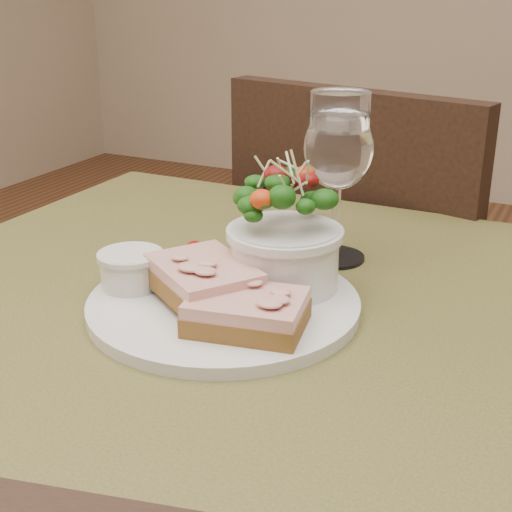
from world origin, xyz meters
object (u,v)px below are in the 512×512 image
at_px(cafe_table, 234,408).
at_px(sandwich_back, 204,279).
at_px(salad_bowl, 285,230).
at_px(chair_far, 383,399).
at_px(dinner_plate, 224,304).
at_px(sandwich_front, 247,312).
at_px(ramekin, 131,268).
at_px(wine_glass, 338,153).

height_order(cafe_table, sandwich_back, sandwich_back).
bearing_deg(salad_bowl, chair_far, 93.32).
xyz_separation_m(chair_far, dinner_plate, (-0.01, -0.61, 0.46)).
relative_size(sandwich_front, ramekin, 1.88).
distance_m(dinner_plate, sandwich_back, 0.04).
bearing_deg(wine_glass, sandwich_back, -108.93).
bearing_deg(dinner_plate, sandwich_front, -42.78).
xyz_separation_m(chair_far, sandwich_front, (0.04, -0.65, 0.48)).
bearing_deg(sandwich_front, ramekin, 158.15).
xyz_separation_m(cafe_table, wine_glass, (0.03, 0.18, 0.22)).
xyz_separation_m(sandwich_front, salad_bowl, (-0.01, 0.10, 0.04)).
bearing_deg(sandwich_back, dinner_plate, 81.18).
bearing_deg(wine_glass, chair_far, 95.52).
xyz_separation_m(sandwich_front, sandwich_back, (-0.06, 0.03, 0.01)).
distance_m(dinner_plate, salad_bowl, 0.09).
relative_size(dinner_plate, ramekin, 4.36).
height_order(chair_far, salad_bowl, chair_far).
xyz_separation_m(sandwich_back, salad_bowl, (0.05, 0.07, 0.04)).
distance_m(ramekin, salad_bowl, 0.16).
height_order(cafe_table, dinner_plate, dinner_plate).
distance_m(cafe_table, dinner_plate, 0.11).
relative_size(cafe_table, sandwich_back, 5.95).
height_order(cafe_table, sandwich_front, sandwich_front).
relative_size(dinner_plate, salad_bowl, 2.07).
height_order(ramekin, wine_glass, wine_glass).
bearing_deg(sandwich_back, chair_far, 122.25).
bearing_deg(salad_bowl, wine_glass, 85.16).
bearing_deg(ramekin, chair_far, 80.46).
relative_size(sandwich_back, ramekin, 2.23).
distance_m(cafe_table, salad_bowl, 0.19).
height_order(salad_bowl, wine_glass, wine_glass).
distance_m(sandwich_back, ramekin, 0.08).
relative_size(sandwich_front, sandwich_back, 0.84).
height_order(sandwich_front, salad_bowl, salad_bowl).
distance_m(cafe_table, sandwich_front, 0.14).
bearing_deg(salad_bowl, ramekin, -153.67).
bearing_deg(ramekin, cafe_table, 1.76).
relative_size(chair_far, ramekin, 14.91).
xyz_separation_m(chair_far, wine_glass, (0.04, -0.44, 0.58)).
bearing_deg(chair_far, wine_glass, 107.85).
bearing_deg(sandwich_back, salad_bowl, 85.73).
distance_m(sandwich_back, wine_glass, 0.21).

